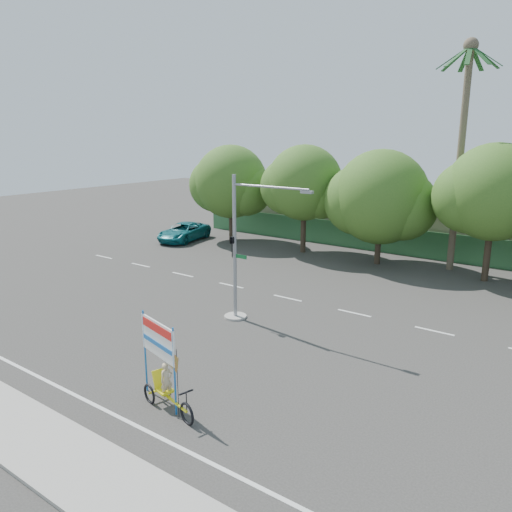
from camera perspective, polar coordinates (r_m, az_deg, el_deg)
The scene contains 12 objects.
ground at distance 20.53m, azimuth -3.85°, elevation -11.70°, with size 120.00×120.00×0.00m, color #33302D.
sidewalk_near at distance 16.27m, azimuth -22.16°, elevation -19.98°, with size 50.00×2.40×0.12m, color gray.
fence at distance 38.41m, azimuth 17.13°, elevation 1.46°, with size 38.00×0.08×2.00m, color #336B3D.
building_left at distance 46.27m, azimuth 7.33°, elevation 5.25°, with size 12.00×8.00×4.00m, color #B9B093.
tree_far_left at distance 41.55m, azimuth -2.94°, elevation 8.21°, with size 7.14×6.00×7.96m.
tree_left at distance 37.54m, azimuth 5.48°, elevation 8.02°, with size 6.66×5.60×8.07m.
tree_center at distance 34.95m, azimuth 13.99°, elevation 6.26°, with size 7.62×6.40×7.85m.
tree_right at distance 32.90m, azimuth 25.46°, elevation 6.23°, with size 6.90×5.80×8.36m.
palm_short at distance 34.69m, azimuth 22.53°, elevation 12.87°, with size 3.73×3.79×14.45m.
traffic_signal at distance 23.76m, azimuth -1.89°, elevation -0.59°, with size 4.72×1.10×7.00m.
trike_billboard at distance 17.08m, azimuth -10.48°, elevation -12.90°, with size 3.02×1.15×3.04m.
pickup_truck at distance 42.53m, azimuth -8.24°, elevation 2.75°, with size 2.49×5.40×1.50m, color #0F666C.
Camera 1 is at (11.97, -14.14, 8.85)m, focal length 35.00 mm.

